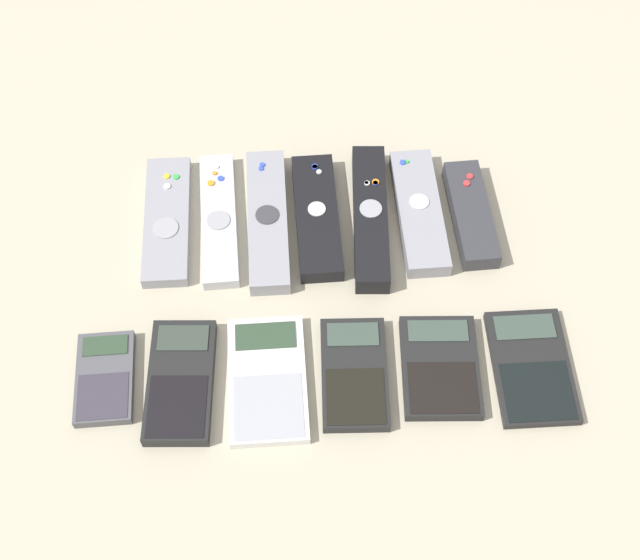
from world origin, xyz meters
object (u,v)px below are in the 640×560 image
object	(u,v)px
remote_0	(167,220)
calculator_4	(440,367)
calculator_2	(267,380)
calculator_5	(531,367)
calculator_0	(105,378)
remote_4	(370,217)
remote_5	(419,212)
calculator_1	(181,381)
calculator_3	(354,374)
remote_2	(268,220)
remote_1	(219,219)
remote_3	(320,217)
remote_6	(471,214)

from	to	relation	value
remote_0	calculator_4	bearing A→B (deg)	-35.36
calculator_2	calculator_5	bearing A→B (deg)	-0.70
remote_0	calculator_0	bearing A→B (deg)	-106.40
remote_4	remote_5	bearing A→B (deg)	9.53
calculator_1	calculator_2	world-z (taller)	calculator_1
calculator_1	calculator_5	size ratio (longest dim) A/B	1.04
remote_5	remote_0	bearing A→B (deg)	177.46
remote_4	calculator_0	world-z (taller)	remote_4
remote_0	calculator_4	world-z (taller)	remote_0
calculator_1	calculator_3	xyz separation A→B (m)	(0.19, 0.00, -0.00)
calculator_1	calculator_2	bearing A→B (deg)	1.89
remote_2	calculator_1	size ratio (longest dim) A/B	1.38
remote_2	calculator_4	distance (m)	0.29
remote_1	calculator_2	distance (m)	0.23
remote_1	calculator_4	distance (m)	0.33
remote_2	remote_3	distance (m)	0.07
remote_4	remote_5	distance (m)	0.06
remote_2	calculator_2	xyz separation A→B (m)	(-0.00, -0.22, -0.00)
calculator_3	calculator_4	xyz separation A→B (m)	(0.10, 0.00, -0.00)
remote_3	remote_4	size ratio (longest dim) A/B	0.87
remote_4	remote_0	bearing A→B (deg)	-179.76
remote_4	calculator_2	bearing A→B (deg)	-118.94
calculator_0	calculator_4	xyz separation A→B (m)	(0.38, -0.00, 0.00)
remote_2	remote_3	size ratio (longest dim) A/B	1.13
remote_3	remote_4	bearing A→B (deg)	-6.88
remote_0	calculator_2	distance (m)	0.26
remote_0	remote_2	size ratio (longest dim) A/B	0.91
calculator_3	calculator_5	xyz separation A→B (m)	(0.20, 0.00, -0.00)
remote_4	calculator_3	bearing A→B (deg)	-96.47
remote_1	calculator_1	distance (m)	0.23
remote_2	calculator_1	xyz separation A→B (m)	(-0.10, -0.22, -0.00)
calculator_1	calculator_3	distance (m)	0.19
remote_0	calculator_5	distance (m)	0.48
remote_6	calculator_1	bearing A→B (deg)	-151.97
calculator_5	remote_3	bearing A→B (deg)	135.91
remote_0	remote_1	bearing A→B (deg)	-1.63
remote_1	remote_5	xyz separation A→B (m)	(0.25, -0.00, 0.00)
calculator_0	calculator_3	world-z (taller)	calculator_3
remote_0	calculator_5	xyz separation A→B (m)	(0.42, -0.22, -0.00)
remote_1	remote_4	xyz separation A→B (m)	(0.19, -0.01, 0.01)
calculator_2	calculator_3	size ratio (longest dim) A/B	1.14
remote_2	remote_6	size ratio (longest dim) A/B	1.34
remote_1	calculator_2	xyz separation A→B (m)	(0.06, -0.22, -0.00)
remote_0	calculator_1	xyz separation A→B (m)	(0.03, -0.22, 0.00)
calculator_1	remote_2	bearing A→B (deg)	67.59
remote_5	remote_6	xyz separation A→B (m)	(0.06, -0.01, 0.00)
remote_2	remote_5	xyz separation A→B (m)	(0.19, 0.01, -0.00)
remote_3	calculator_0	bearing A→B (deg)	-142.01
remote_5	calculator_2	distance (m)	0.29
remote_2	calculator_5	size ratio (longest dim) A/B	1.44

